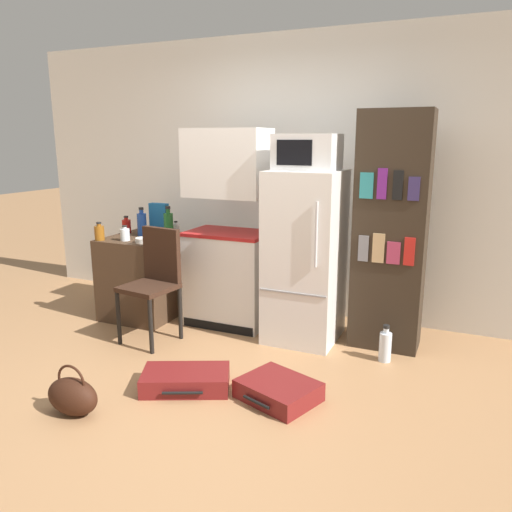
{
  "coord_description": "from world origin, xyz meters",
  "views": [
    {
      "loc": [
        1.61,
        -2.63,
        1.7
      ],
      "look_at": [
        0.08,
        0.85,
        0.8
      ],
      "focal_mm": 35.0,
      "sensor_mm": 36.0,
      "label": 1
    }
  ],
  "objects_px": {
    "side_table": "(145,276)",
    "bottle_ketchup_red": "(127,226)",
    "bottle_green_tall": "(169,225)",
    "handbag": "(73,396)",
    "bowl": "(144,240)",
    "chair": "(155,275)",
    "bottle_amber_beer": "(99,233)",
    "kitchen_hutch": "(229,237)",
    "bookshelf": "(390,233)",
    "bottle_blue_soda": "(142,224)",
    "suitcase_large_flat": "(186,380)",
    "cereal_box": "(159,218)",
    "bottle_milk_white": "(176,229)",
    "microwave": "(307,152)",
    "water_bottle_front": "(385,346)",
    "bottle_clear_short": "(125,234)",
    "refrigerator": "(305,257)",
    "suitcase_small_flat": "(278,390)"
  },
  "relations": [
    {
      "from": "microwave",
      "to": "bottle_amber_beer",
      "type": "bearing_deg",
      "value": -169.16
    },
    {
      "from": "cereal_box",
      "to": "chair",
      "type": "bearing_deg",
      "value": -59.18
    },
    {
      "from": "bottle_amber_beer",
      "to": "chair",
      "type": "relative_size",
      "value": 0.18
    },
    {
      "from": "bookshelf",
      "to": "bottle_ketchup_red",
      "type": "xyz_separation_m",
      "value": [
        -2.55,
        -0.09,
        -0.11
      ]
    },
    {
      "from": "side_table",
      "to": "cereal_box",
      "type": "bearing_deg",
      "value": 75.99
    },
    {
      "from": "microwave",
      "to": "suitcase_large_flat",
      "type": "xyz_separation_m",
      "value": [
        -0.46,
        -1.21,
        -1.53
      ]
    },
    {
      "from": "bowl",
      "to": "water_bottle_front",
      "type": "distance_m",
      "value": 2.28
    },
    {
      "from": "bottle_clear_short",
      "to": "suitcase_large_flat",
      "type": "relative_size",
      "value": 0.21
    },
    {
      "from": "side_table",
      "to": "bottle_ketchup_red",
      "type": "xyz_separation_m",
      "value": [
        -0.27,
        0.1,
        0.46
      ]
    },
    {
      "from": "cereal_box",
      "to": "water_bottle_front",
      "type": "xyz_separation_m",
      "value": [
        2.29,
        -0.35,
        -0.81
      ]
    },
    {
      "from": "suitcase_small_flat",
      "to": "water_bottle_front",
      "type": "xyz_separation_m",
      "value": [
        0.55,
        0.89,
        0.06
      ]
    },
    {
      "from": "bowl",
      "to": "suitcase_small_flat",
      "type": "height_order",
      "value": "bowl"
    },
    {
      "from": "bottle_amber_beer",
      "to": "bottle_blue_soda",
      "type": "distance_m",
      "value": 0.42
    },
    {
      "from": "bottle_milk_white",
      "to": "microwave",
      "type": "bearing_deg",
      "value": -5.18
    },
    {
      "from": "bookshelf",
      "to": "bottle_green_tall",
      "type": "bearing_deg",
      "value": -176.1
    },
    {
      "from": "bottle_clear_short",
      "to": "suitcase_large_flat",
      "type": "xyz_separation_m",
      "value": [
        1.19,
        -0.93,
        -0.78
      ]
    },
    {
      "from": "microwave",
      "to": "bottle_milk_white",
      "type": "relative_size",
      "value": 3.54
    },
    {
      "from": "refrigerator",
      "to": "suitcase_large_flat",
      "type": "relative_size",
      "value": 2.13
    },
    {
      "from": "side_table",
      "to": "suitcase_large_flat",
      "type": "distance_m",
      "value": 1.66
    },
    {
      "from": "bottle_blue_soda",
      "to": "bowl",
      "type": "height_order",
      "value": "bottle_blue_soda"
    },
    {
      "from": "bottle_ketchup_red",
      "to": "side_table",
      "type": "bearing_deg",
      "value": -19.68
    },
    {
      "from": "bottle_blue_soda",
      "to": "chair",
      "type": "height_order",
      "value": "bottle_blue_soda"
    },
    {
      "from": "bottle_amber_beer",
      "to": "bottle_milk_white",
      "type": "distance_m",
      "value": 0.71
    },
    {
      "from": "microwave",
      "to": "bottle_clear_short",
      "type": "relative_size",
      "value": 3.53
    },
    {
      "from": "microwave",
      "to": "bottle_ketchup_red",
      "type": "bearing_deg",
      "value": 178.84
    },
    {
      "from": "microwave",
      "to": "bowl",
      "type": "relative_size",
      "value": 3.19
    },
    {
      "from": "bottle_amber_beer",
      "to": "bowl",
      "type": "xyz_separation_m",
      "value": [
        0.44,
        0.08,
        -0.05
      ]
    },
    {
      "from": "bookshelf",
      "to": "bottle_clear_short",
      "type": "distance_m",
      "value": 2.36
    },
    {
      "from": "bowl",
      "to": "chair",
      "type": "bearing_deg",
      "value": -41.14
    },
    {
      "from": "bottle_amber_beer",
      "to": "kitchen_hutch",
      "type": "bearing_deg",
      "value": 20.81
    },
    {
      "from": "side_table",
      "to": "bookshelf",
      "type": "bearing_deg",
      "value": 4.76
    },
    {
      "from": "microwave",
      "to": "bottle_blue_soda",
      "type": "distance_m",
      "value": 1.79
    },
    {
      "from": "kitchen_hutch",
      "to": "bottle_ketchup_red",
      "type": "bearing_deg",
      "value": -178.56
    },
    {
      "from": "microwave",
      "to": "bottle_clear_short",
      "type": "xyz_separation_m",
      "value": [
        -1.65,
        -0.28,
        -0.75
      ]
    },
    {
      "from": "bowl",
      "to": "cereal_box",
      "type": "relative_size",
      "value": 0.52
    },
    {
      "from": "bookshelf",
      "to": "bottle_blue_soda",
      "type": "relative_size",
      "value": 6.99
    },
    {
      "from": "microwave",
      "to": "bottle_ketchup_red",
      "type": "xyz_separation_m",
      "value": [
        -1.88,
        0.04,
        -0.74
      ]
    },
    {
      "from": "bottle_ketchup_red",
      "to": "suitcase_large_flat",
      "type": "distance_m",
      "value": 2.05
    },
    {
      "from": "bottle_milk_white",
      "to": "bottle_ketchup_red",
      "type": "bearing_deg",
      "value": -170.79
    },
    {
      "from": "kitchen_hutch",
      "to": "bottle_milk_white",
      "type": "distance_m",
      "value": 0.6
    },
    {
      "from": "bottle_amber_beer",
      "to": "bowl",
      "type": "height_order",
      "value": "bottle_amber_beer"
    },
    {
      "from": "bottle_green_tall",
      "to": "handbag",
      "type": "distance_m",
      "value": 1.99
    },
    {
      "from": "bottle_milk_white",
      "to": "bowl",
      "type": "distance_m",
      "value": 0.41
    },
    {
      "from": "bowl",
      "to": "bottle_clear_short",
      "type": "bearing_deg",
      "value": 179.93
    },
    {
      "from": "bottle_green_tall",
      "to": "water_bottle_front",
      "type": "distance_m",
      "value": 2.24
    },
    {
      "from": "bowl",
      "to": "bottle_blue_soda",
      "type": "bearing_deg",
      "value": 128.69
    },
    {
      "from": "bottle_milk_white",
      "to": "cereal_box",
      "type": "bearing_deg",
      "value": 173.88
    },
    {
      "from": "bottle_green_tall",
      "to": "bottle_amber_beer",
      "type": "bearing_deg",
      "value": -146.01
    },
    {
      "from": "bottle_milk_white",
      "to": "bowl",
      "type": "xyz_separation_m",
      "value": [
        -0.08,
        -0.4,
        -0.04
      ]
    },
    {
      "from": "bottle_clear_short",
      "to": "chair",
      "type": "height_order",
      "value": "chair"
    }
  ]
}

